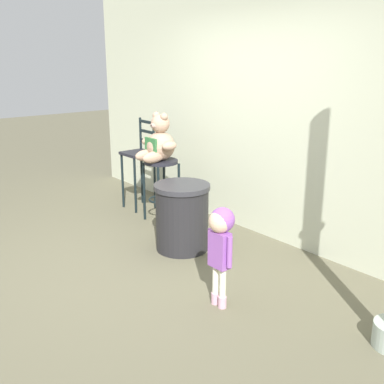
% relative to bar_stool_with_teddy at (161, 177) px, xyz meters
% --- Properties ---
extents(ground_plane, '(24.00, 24.00, 0.00)m').
position_rel_bar_stool_with_teddy_xyz_m(ground_plane, '(0.99, -1.14, -0.55)').
color(ground_plane, brown).
extents(building_wall, '(6.51, 0.30, 3.87)m').
position_rel_bar_stool_with_teddy_xyz_m(building_wall, '(0.99, 0.75, 1.39)').
color(building_wall, beige).
rests_on(building_wall, ground_plane).
extents(bar_stool_with_teddy, '(0.41, 0.41, 0.76)m').
position_rel_bar_stool_with_teddy_xyz_m(bar_stool_with_teddy, '(0.00, 0.00, 0.00)').
color(bar_stool_with_teddy, black).
rests_on(bar_stool_with_teddy, ground_plane).
extents(teddy_bear, '(0.53, 0.48, 0.57)m').
position_rel_bar_stool_with_teddy_xyz_m(teddy_bear, '(0.00, -0.03, 0.43)').
color(teddy_bear, tan).
rests_on(teddy_bear, bar_stool_with_teddy).
extents(child_walking, '(0.27, 0.21, 0.84)m').
position_rel_bar_stool_with_teddy_xyz_m(child_walking, '(1.97, -0.85, 0.06)').
color(child_walking, '#C896A9').
rests_on(child_walking, ground_plane).
extents(trash_bin, '(0.58, 0.58, 0.71)m').
position_rel_bar_stool_with_teddy_xyz_m(trash_bin, '(0.86, -0.36, -0.19)').
color(trash_bin, black).
rests_on(trash_bin, ground_plane).
extents(bar_chair_empty, '(0.36, 0.36, 1.18)m').
position_rel_bar_stool_with_teddy_xyz_m(bar_chair_empty, '(-0.59, 0.08, 0.12)').
color(bar_chair_empty, black).
rests_on(bar_chair_empty, ground_plane).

